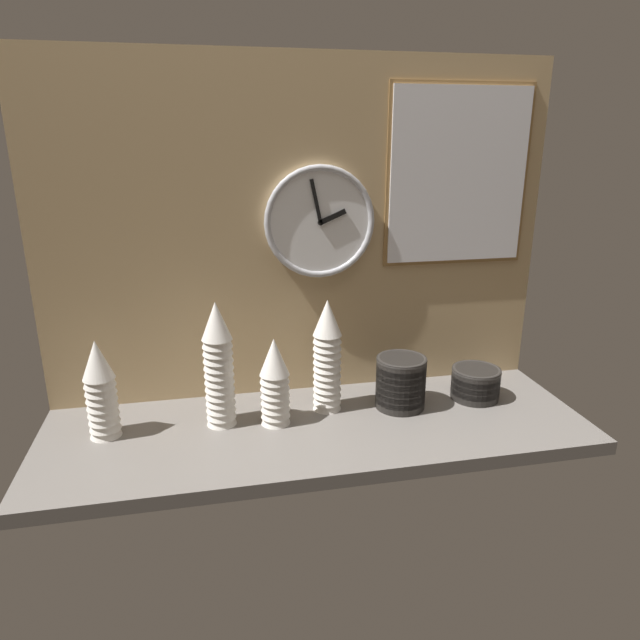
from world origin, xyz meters
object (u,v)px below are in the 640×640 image
object	(u,v)px
wall_clock	(320,222)
menu_board	(459,176)
cup_stack_center_left	(219,365)
cup_stack_center_right	(327,356)
cup_stack_far_left	(101,389)
cup_stack_center	(275,382)
bowl_stack_far_right	(476,382)
bowl_stack_right	(401,381)

from	to	relation	value
wall_clock	menu_board	world-z (taller)	menu_board
cup_stack_center_left	wall_clock	xyz separation A→B (cm)	(33.50, 18.05, 37.27)
cup_stack_center_right	menu_board	size ratio (longest dim) A/B	0.63
cup_stack_far_left	wall_clock	bearing A→B (deg)	15.68
cup_stack_center	bowl_stack_far_right	bearing A→B (deg)	3.30
cup_stack_center	wall_clock	size ratio (longest dim) A/B	0.77
cup_stack_center	cup_stack_center_right	xyz separation A→B (cm)	(16.95, 5.92, 4.43)
cup_stack_far_left	bowl_stack_right	world-z (taller)	cup_stack_far_left
menu_board	wall_clock	bearing A→B (deg)	-178.88
bowl_stack_right	menu_board	distance (cm)	67.57
cup_stack_center_left	bowl_stack_far_right	world-z (taller)	cup_stack_center_left
cup_stack_far_left	cup_stack_center_right	world-z (taller)	cup_stack_center_right
cup_stack_far_left	menu_board	distance (cm)	125.54
cup_stack_far_left	bowl_stack_far_right	distance (cm)	114.44
cup_stack_center_left	bowl_stack_right	distance (cm)	56.44
cup_stack_center_left	wall_clock	world-z (taller)	wall_clock
cup_stack_center_left	cup_stack_center_right	size ratio (longest dim) A/B	1.06
cup_stack_center_right	bowl_stack_right	bearing A→B (deg)	-7.72
wall_clock	cup_stack_far_left	bearing A→B (deg)	-164.32
cup_stack_center	menu_board	distance (cm)	86.90
cup_stack_center_right	bowl_stack_far_right	distance (cm)	50.35
bowl_stack_right	cup_stack_center	bearing A→B (deg)	-175.93
wall_clock	menu_board	size ratio (longest dim) A/B	0.62
wall_clock	menu_board	distance (cm)	47.03
cup_stack_center_right	bowl_stack_right	world-z (taller)	cup_stack_center_right
cup_stack_center_left	menu_board	distance (cm)	95.29
cup_stack_center	cup_stack_far_left	world-z (taller)	cup_stack_far_left
wall_clock	menu_board	xyz separation A→B (cm)	(45.17, 0.88, 13.07)
cup_stack_center_left	cup_stack_far_left	size ratio (longest dim) A/B	1.31
cup_stack_center_left	menu_board	xyz separation A→B (cm)	(78.66, 18.93, 50.34)
wall_clock	cup_stack_center_right	bearing A→B (deg)	-93.15
cup_stack_center	cup_stack_center_left	world-z (taller)	cup_stack_center_left
cup_stack_center_left	menu_board	bearing A→B (deg)	13.53
cup_stack_center_right	wall_clock	bearing A→B (deg)	86.85
cup_stack_far_left	wall_clock	size ratio (longest dim) A/B	0.83
cup_stack_center_left	cup_stack_far_left	bearing A→B (deg)	-179.11
cup_stack_center_right	bowl_stack_right	xyz separation A→B (cm)	(22.82, -3.09, -9.17)
cup_stack_center	wall_clock	distance (cm)	50.79
cup_stack_center_right	cup_stack_far_left	bearing A→B (deg)	-176.76
cup_stack_far_left	cup_stack_center_right	size ratio (longest dim) A/B	0.81
bowl_stack_right	menu_board	bearing A→B (deg)	39.11
cup_stack_far_left	wall_clock	world-z (taller)	wall_clock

